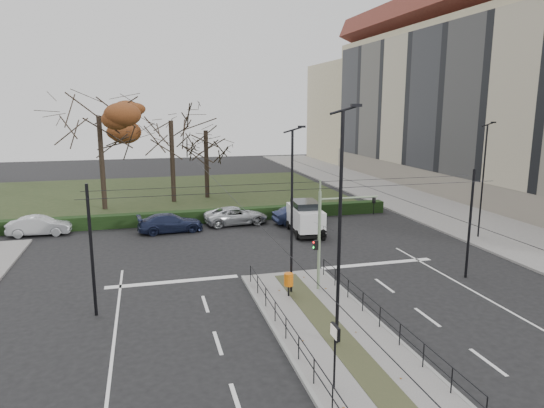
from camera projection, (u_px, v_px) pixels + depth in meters
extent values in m
plane|color=black|center=(313.00, 310.00, 22.32)|extent=(140.00, 140.00, 0.00)
cube|color=slate|center=(333.00, 333.00, 19.94)|extent=(4.40, 15.00, 0.14)
cube|color=slate|center=(411.00, 201.00, 47.66)|extent=(8.00, 90.00, 0.14)
cube|color=#232F17|center=(158.00, 195.00, 51.13)|extent=(38.00, 26.00, 0.10)
cube|color=black|center=(163.00, 218.00, 38.35)|extent=(38.00, 1.00, 1.00)
cube|color=tan|center=(491.00, 108.00, 50.28)|extent=(12.00, 52.00, 18.00)
cube|color=black|center=(441.00, 99.00, 48.59)|extent=(0.10, 50.96, 14.76)
cube|color=#55211D|center=(475.00, 3.00, 47.50)|extent=(7.09, 52.00, 4.88)
cube|color=#55211D|center=(526.00, 6.00, 49.01)|extent=(7.09, 52.00, 4.88)
cylinder|color=black|center=(251.00, 274.00, 25.48)|extent=(0.04, 0.04, 0.90)
cylinder|color=black|center=(324.00, 267.00, 26.51)|extent=(0.04, 0.04, 0.90)
cylinder|color=black|center=(286.00, 317.00, 19.14)|extent=(0.04, 13.20, 0.04)
cylinder|color=black|center=(380.00, 307.00, 20.16)|extent=(0.04, 13.20, 0.04)
cylinder|color=black|center=(92.00, 251.00, 21.22)|extent=(0.14, 0.14, 6.00)
cylinder|color=black|center=(470.00, 224.00, 26.02)|extent=(0.14, 0.14, 6.00)
cylinder|color=black|center=(307.00, 189.00, 22.18)|extent=(20.00, 0.02, 0.02)
cylinder|color=black|center=(294.00, 183.00, 24.07)|extent=(20.00, 0.02, 0.02)
cylinder|color=black|center=(246.00, 211.00, 18.50)|extent=(0.02, 34.00, 0.02)
cylinder|color=black|center=(410.00, 202.00, 20.25)|extent=(0.02, 34.00, 0.02)
cylinder|color=gray|center=(319.00, 241.00, 24.10)|extent=(0.15, 0.15, 5.01)
cylinder|color=gray|center=(349.00, 198.00, 24.06)|extent=(3.08, 0.10, 0.10)
imported|color=black|center=(374.00, 206.00, 24.49)|extent=(0.17, 0.20, 0.87)
imported|color=black|center=(323.00, 233.00, 24.07)|extent=(0.73, 1.96, 0.77)
cube|color=black|center=(316.00, 245.00, 24.09)|extent=(0.21, 0.15, 0.48)
sphere|color=#FF0C0C|center=(314.00, 242.00, 24.04)|extent=(0.11, 0.11, 0.11)
sphere|color=#0CE533|center=(314.00, 247.00, 24.09)|extent=(0.11, 0.11, 0.11)
cylinder|color=black|center=(289.00, 290.00, 23.61)|extent=(0.09, 0.09, 0.56)
cylinder|color=#D1600C|center=(289.00, 279.00, 23.49)|extent=(0.45, 0.45, 0.62)
cylinder|color=black|center=(335.00, 359.00, 15.71)|extent=(0.07, 0.07, 2.11)
cube|color=black|center=(335.00, 332.00, 15.53)|extent=(0.11, 0.58, 0.44)
cube|color=white|center=(334.00, 332.00, 15.51)|extent=(0.02, 0.51, 0.37)
cylinder|color=black|center=(340.00, 232.00, 18.06)|extent=(0.13, 0.13, 8.96)
cube|color=black|center=(356.00, 105.00, 17.26)|extent=(0.39, 0.16, 0.11)
cylinder|color=black|center=(292.00, 214.00, 23.38)|extent=(0.12, 0.12, 8.00)
cube|color=black|center=(302.00, 127.00, 22.66)|extent=(0.35, 0.14, 0.10)
cylinder|color=black|center=(483.00, 182.00, 33.64)|extent=(0.12, 0.12, 7.87)
cube|color=black|center=(493.00, 122.00, 32.94)|extent=(0.34, 0.14, 0.10)
imported|color=#B7BBC0|center=(39.00, 226.00, 35.17)|extent=(4.34, 1.62, 1.42)
imported|color=#1B2240|center=(170.00, 223.00, 36.09)|extent=(4.94, 2.36, 1.39)
imported|color=#B7BBC0|center=(236.00, 216.00, 38.50)|extent=(5.21, 2.78, 1.39)
cube|color=silver|center=(305.00, 217.00, 35.57)|extent=(2.20, 4.60, 1.45)
cube|color=black|center=(305.00, 206.00, 35.40)|extent=(1.91, 2.58, 0.68)
cube|color=black|center=(305.00, 229.00, 35.76)|extent=(2.25, 4.69, 0.18)
cylinder|color=black|center=(323.00, 233.00, 34.50)|extent=(0.27, 0.67, 0.66)
cylinder|color=black|center=(297.00, 235.00, 34.16)|extent=(0.27, 0.67, 0.66)
cylinder|color=black|center=(312.00, 224.00, 37.34)|extent=(0.27, 0.67, 0.66)
cylinder|color=black|center=(288.00, 225.00, 37.01)|extent=(0.27, 0.67, 0.66)
cylinder|color=black|center=(102.00, 163.00, 43.13)|extent=(0.44, 0.44, 8.28)
ellipsoid|color=#522812|center=(99.00, 116.00, 42.31)|extent=(9.51, 9.51, 5.20)
cylinder|color=black|center=(207.00, 164.00, 48.82)|extent=(0.44, 0.44, 6.76)
cylinder|color=black|center=(172.00, 162.00, 46.57)|extent=(0.44, 0.44, 7.80)
imported|color=#1B2240|center=(299.00, 215.00, 38.62)|extent=(4.31, 1.79, 1.39)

